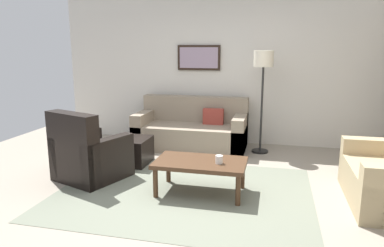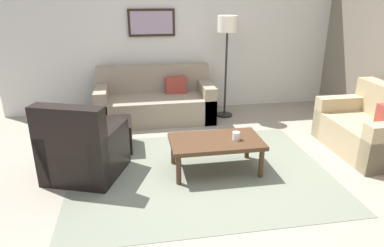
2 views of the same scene
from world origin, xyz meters
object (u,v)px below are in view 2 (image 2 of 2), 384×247
at_px(couch_loveseat, 373,130).
at_px(framed_artwork, 152,23).
at_px(lamp_standing, 227,35).
at_px(cup, 236,136).
at_px(couch_main, 155,101).
at_px(coffee_table, 216,143).
at_px(armchair_leather, 82,153).
at_px(ottoman, 111,135).

bearing_deg(couch_loveseat, framed_artwork, 140.97).
bearing_deg(lamp_standing, cup, -101.18).
distance_m(couch_main, coffee_table, 2.13).
xyz_separation_m(couch_main, armchair_leather, (-0.98, -1.95, 0.01)).
bearing_deg(ottoman, framed_artwork, 66.00).
bearing_deg(armchair_leather, couch_main, 63.22).
distance_m(armchair_leather, ottoman, 0.83).
bearing_deg(lamp_standing, ottoman, -150.63).
distance_m(ottoman, coffee_table, 1.56).
bearing_deg(framed_artwork, cup, -72.32).
bearing_deg(coffee_table, cup, -10.44).
bearing_deg(couch_main, cup, -68.55).
distance_m(couch_loveseat, lamp_standing, 2.64).
bearing_deg(framed_artwork, coffee_table, -77.10).
bearing_deg(couch_loveseat, cup, -173.36).
relative_size(couch_loveseat, coffee_table, 1.21).
relative_size(coffee_table, cup, 11.29).
xyz_separation_m(couch_main, ottoman, (-0.69, -1.18, -0.10)).
xyz_separation_m(ottoman, framed_artwork, (0.71, 1.60, 1.37)).
bearing_deg(cup, couch_loveseat, 6.64).
height_order(ottoman, framed_artwork, framed_artwork).
bearing_deg(coffee_table, couch_loveseat, 4.85).
relative_size(couch_main, lamp_standing, 1.13).
relative_size(couch_loveseat, ottoman, 2.38).
relative_size(couch_loveseat, cup, 13.69).
distance_m(armchair_leather, framed_artwork, 2.87).
height_order(couch_main, cup, couch_main).
bearing_deg(couch_main, lamp_standing, -4.76).
distance_m(couch_main, lamp_standing, 1.65).
bearing_deg(couch_main, framed_artwork, 87.40).
bearing_deg(lamp_standing, couch_main, 175.24).
height_order(couch_loveseat, armchair_leather, armchair_leather).
relative_size(cup, lamp_standing, 0.06).
xyz_separation_m(coffee_table, framed_artwork, (-0.57, 2.48, 1.21)).
distance_m(ottoman, lamp_standing, 2.50).
height_order(armchair_leather, ottoman, armchair_leather).
distance_m(couch_loveseat, coffee_table, 2.26).
distance_m(cup, framed_artwork, 2.87).
xyz_separation_m(armchair_leather, ottoman, (0.29, 0.77, -0.11)).
distance_m(couch_main, ottoman, 1.37).
bearing_deg(ottoman, lamp_standing, 29.37).
relative_size(ottoman, lamp_standing, 0.33).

